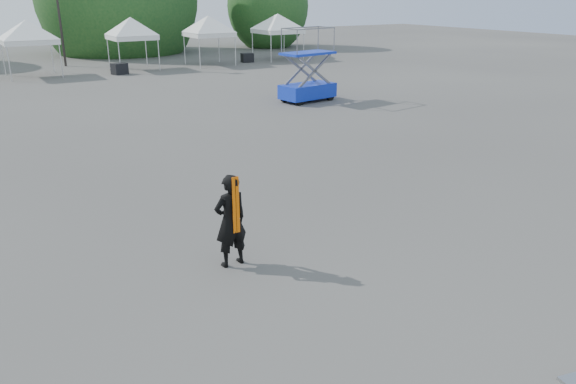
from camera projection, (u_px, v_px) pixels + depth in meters
ground at (234, 240)px, 11.66m from camera, size 120.00×120.00×0.00m
tree_far_e at (268, 6)px, 50.95m from camera, size 3.84×3.84×5.84m
tent_e at (26, 24)px, 32.98m from camera, size 4.26×4.26×3.88m
tent_f at (130, 21)px, 35.99m from camera, size 3.90×3.90×3.88m
tent_g at (208, 20)px, 38.36m from camera, size 4.04×4.04×3.88m
tent_h at (278, 17)px, 41.45m from camera, size 4.26×4.26×3.88m
man at (231, 221)px, 10.33m from camera, size 0.69×0.48×1.79m
scissor_lift at (308, 65)px, 25.85m from camera, size 2.74×1.66×3.34m
crate_mid at (119, 69)px, 34.81m from camera, size 1.02×0.88×0.68m
crate_east at (247, 58)px, 40.78m from camera, size 0.89×0.73×0.64m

